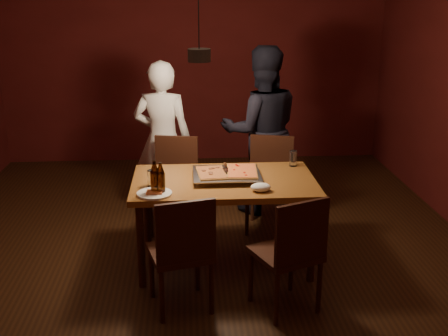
{
  "coord_description": "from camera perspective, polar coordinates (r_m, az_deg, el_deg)",
  "views": [
    {
      "loc": [
        -0.11,
        -4.43,
        2.25
      ],
      "look_at": [
        0.19,
        -0.08,
        0.85
      ],
      "focal_mm": 45.0,
      "sensor_mm": 36.0,
      "label": 1
    }
  ],
  "objects": [
    {
      "name": "chair_far_left",
      "position": [
        5.41,
        -5.02,
        -0.7
      ],
      "size": [
        0.5,
        0.5,
        0.49
      ],
      "rotation": [
        0.0,
        0.0,
        2.94
      ],
      "color": "#38190F",
      "rests_on": "floor"
    },
    {
      "name": "pizza_meat",
      "position": [
        4.59,
        -1.27,
        -0.47
      ],
      "size": [
        0.25,
        0.37,
        0.02
      ],
      "primitive_type": "cube",
      "rotation": [
        0.0,
        0.0,
        0.09
      ],
      "color": "maroon",
      "rests_on": "pizza_tray"
    },
    {
      "name": "beer_bottle_b",
      "position": [
        4.29,
        -6.45,
        -1.02
      ],
      "size": [
        0.07,
        0.07,
        0.25
      ],
      "color": "black",
      "rests_on": "dining_table"
    },
    {
      "name": "beer_bottle_a",
      "position": [
        4.29,
        -7.05,
        -0.93
      ],
      "size": [
        0.07,
        0.07,
        0.26
      ],
      "color": "black",
      "rests_on": "dining_table"
    },
    {
      "name": "pizza_tray",
      "position": [
        4.62,
        0.27,
        -0.79
      ],
      "size": [
        0.55,
        0.45,
        0.05
      ],
      "primitive_type": "cube",
      "rotation": [
        0.0,
        0.0,
        -0.0
      ],
      "color": "silver",
      "rests_on": "dining_table"
    },
    {
      "name": "pizza_cheese",
      "position": [
        4.64,
        1.85,
        -0.3
      ],
      "size": [
        0.27,
        0.4,
        0.02
      ],
      "primitive_type": "cube",
      "rotation": [
        0.0,
        0.0,
        -0.07
      ],
      "color": "gold",
      "rests_on": "pizza_tray"
    },
    {
      "name": "chair_near_left",
      "position": [
        3.98,
        -4.23,
        -7.71
      ],
      "size": [
        0.51,
        0.51,
        0.49
      ],
      "rotation": [
        0.0,
        0.0,
        0.25
      ],
      "color": "#38190F",
      "rests_on": "floor"
    },
    {
      "name": "water_glass_right",
      "position": [
        4.97,
        7.04,
        0.97
      ],
      "size": [
        0.07,
        0.07,
        0.14
      ],
      "primitive_type": "cylinder",
      "color": "silver",
      "rests_on": "dining_table"
    },
    {
      "name": "dining_table",
      "position": [
        4.63,
        0.0,
        -2.05
      ],
      "size": [
        1.5,
        0.9,
        0.75
      ],
      "color": "#975C26",
      "rests_on": "floor"
    },
    {
      "name": "diner_dark",
      "position": [
        5.75,
        3.82,
        3.8
      ],
      "size": [
        0.87,
        0.7,
        1.72
      ],
      "primitive_type": "imported",
      "rotation": [
        0.0,
        0.0,
        3.2
      ],
      "color": "black",
      "rests_on": "floor"
    },
    {
      "name": "plate_slice",
      "position": [
        4.3,
        -7.08,
        -2.58
      ],
      "size": [
        0.27,
        0.27,
        0.03
      ],
      "color": "white",
      "rests_on": "dining_table"
    },
    {
      "name": "spatula",
      "position": [
        4.64,
        0.22,
        -0.21
      ],
      "size": [
        0.09,
        0.24,
        0.04
      ],
      "primitive_type": null,
      "rotation": [
        0.0,
        0.0,
        -0.0
      ],
      "color": "silver",
      "rests_on": "pizza_tray"
    },
    {
      "name": "chair_near_right",
      "position": [
        3.99,
        6.97,
        -7.75
      ],
      "size": [
        0.55,
        0.55,
        0.49
      ],
      "rotation": [
        0.0,
        0.0,
        0.41
      ],
      "color": "#38190F",
      "rests_on": "floor"
    },
    {
      "name": "water_glass_left",
      "position": [
        4.47,
        -7.27,
        -1.03
      ],
      "size": [
        0.08,
        0.08,
        0.13
      ],
      "primitive_type": "cylinder",
      "color": "silver",
      "rests_on": "dining_table"
    },
    {
      "name": "pendant_lamp",
      "position": [
        4.45,
        -2.54,
        11.51
      ],
      "size": [
        0.18,
        0.18,
        1.1
      ],
      "color": "black",
      "rests_on": "ceiling"
    },
    {
      "name": "napkin",
      "position": [
        4.34,
        3.75,
        -1.96
      ],
      "size": [
        0.16,
        0.12,
        0.07
      ],
      "primitive_type": "ellipsoid",
      "color": "white",
      "rests_on": "dining_table"
    },
    {
      "name": "diner_white",
      "position": [
        5.66,
        -6.24,
        2.84
      ],
      "size": [
        0.64,
        0.48,
        1.59
      ],
      "primitive_type": "imported",
      "rotation": [
        0.0,
        0.0,
        2.96
      ],
      "color": "white",
      "rests_on": "floor"
    },
    {
      "name": "room_shell",
      "position": [
        4.51,
        -2.48,
        6.95
      ],
      "size": [
        6.0,
        6.0,
        6.0
      ],
      "color": "#351E0E",
      "rests_on": "ground"
    },
    {
      "name": "chair_far_right",
      "position": [
        5.43,
        4.7,
        -0.63
      ],
      "size": [
        0.51,
        0.51,
        0.49
      ],
      "rotation": [
        0.0,
        0.0,
        2.88
      ],
      "color": "#38190F",
      "rests_on": "floor"
    }
  ]
}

